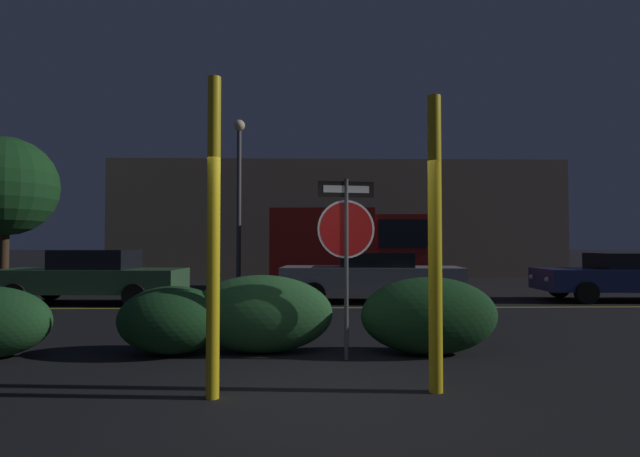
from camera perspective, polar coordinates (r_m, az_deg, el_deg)
ground_plane at (r=5.41m, az=0.03°, el=-18.91°), size 260.00×260.00×0.00m
road_center_stripe at (r=12.57m, az=-0.78°, el=-9.05°), size 35.42×0.12×0.01m
stop_sign at (r=6.93m, az=3.02°, el=-0.45°), size 0.80×0.14×2.50m
yellow_pole_left at (r=5.32m, az=-12.08°, el=-0.85°), size 0.14×0.14×3.35m
yellow_pole_right at (r=5.55m, az=13.01°, el=-1.58°), size 0.15×0.15×3.22m
hedge_bush_1 at (r=7.65m, az=-16.52°, el=-9.99°), size 1.57×1.16×0.98m
hedge_bush_2 at (r=7.45m, az=-6.72°, el=-9.67°), size 2.09×0.86×1.14m
hedge_bush_3 at (r=7.47m, az=12.37°, el=-9.71°), size 1.98×0.96×1.12m
passing_car_1 at (r=14.78m, az=-24.66°, el=-5.01°), size 5.05×1.97×1.44m
passing_car_2 at (r=13.85m, az=5.93°, el=-5.45°), size 5.07×2.10×1.36m
passing_car_3 at (r=16.45m, az=31.47°, el=-4.68°), size 4.82×1.99×1.34m
delivery_truck at (r=17.84m, az=4.21°, el=-1.79°), size 5.83×2.67×2.82m
street_lamp at (r=17.97m, az=-9.25°, el=5.18°), size 0.41×0.41×6.02m
tree_0 at (r=22.74m, az=-32.27°, el=4.08°), size 3.80×3.80×5.72m
building_backdrop at (r=25.73m, az=1.92°, el=0.93°), size 21.84×4.62×5.62m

